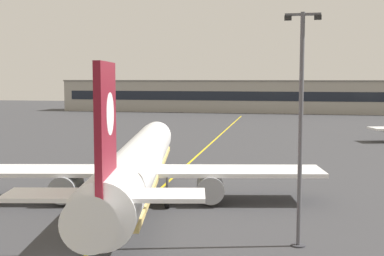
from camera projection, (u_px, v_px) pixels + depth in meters
taxiway_centreline at (179, 172)px, 59.81m from camera, size 5.90×179.92×0.01m
airliner_foreground at (138, 164)px, 44.91m from camera, size 32.32×41.24×11.65m
apron_lamp_post at (301, 126)px, 32.78m from camera, size 2.24×0.90×14.81m
safety_cone_by_nose_gear at (194, 168)px, 60.80m from camera, size 0.44×0.44×0.55m
terminal_building at (270, 96)px, 162.67m from camera, size 132.61×12.40×10.08m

